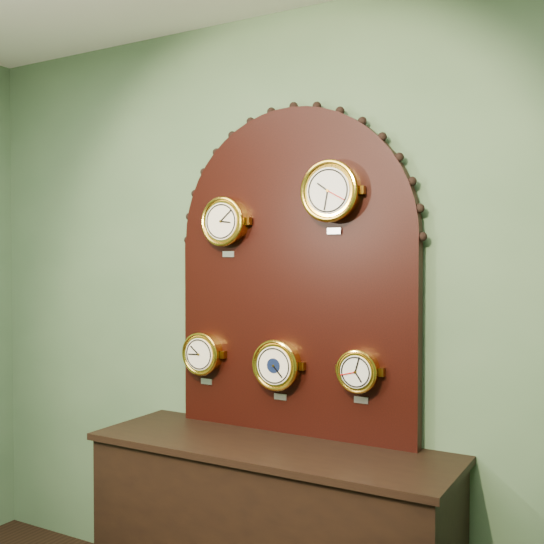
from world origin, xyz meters
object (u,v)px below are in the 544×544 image
Objects in this scene: shop_counter at (270,542)px; hygrometer at (203,354)px; tide_clock at (358,371)px; arabic_clock at (331,191)px; display_board at (294,261)px; barometer at (277,365)px; roman_clock at (225,222)px.

shop_counter is 0.92m from hygrometer.
arabic_clock is at bearing -179.07° from tide_clock.
tide_clock is at bearing 23.81° from shop_counter.
shop_counter is 4.97× the size of arabic_clock.
display_board reaches higher than hygrometer.
display_board is at bearing 162.85° from arabic_clock.
display_board reaches higher than arabic_clock.
tide_clock is (0.40, 0.00, 0.01)m from barometer.
barometer is 1.19× the size of tide_clock.
shop_counter is 1.05× the size of display_board.
tide_clock reaches higher than shop_counter.
roman_clock is 0.95m from tide_clock.
tide_clock is at bearing 0.20° from barometer.
barometer is at bearing -0.02° from roman_clock.
barometer is (0.29, -0.00, -0.66)m from roman_clock.
hygrometer is 0.42m from barometer.
shop_counter is at bearing -18.18° from hygrometer.
display_board is 5.34× the size of barometer.
barometer is at bearing -179.80° from tide_clock.
shop_counter is at bearing -145.22° from arabic_clock.
roman_clock is at bearing 179.91° from arabic_clock.
hygrometer is 0.82m from tide_clock.
roman_clock reaches higher than tide_clock.
display_board reaches higher than barometer.
arabic_clock is 1.02m from hygrometer.
hygrometer is (-0.69, 0.00, -0.76)m from arabic_clock.
display_board is at bearing 11.23° from roman_clock.
display_board is 0.39m from roman_clock.
shop_counter is 0.77m from barometer.
roman_clock is at bearing -179.89° from tide_clock.
tide_clock is (0.69, 0.00, -0.66)m from roman_clock.
barometer is (-0.05, -0.07, -0.47)m from display_board.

